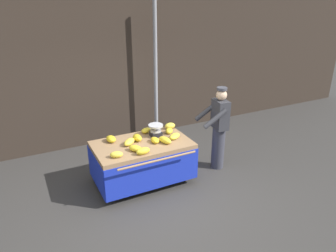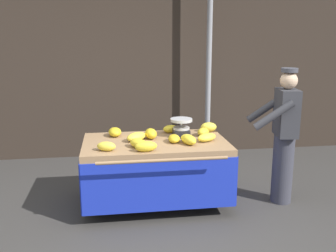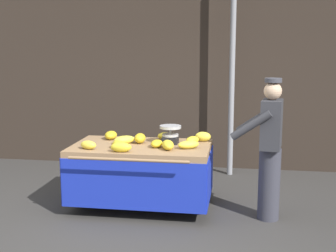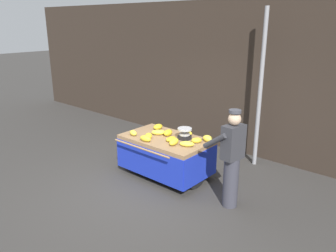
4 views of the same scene
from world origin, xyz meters
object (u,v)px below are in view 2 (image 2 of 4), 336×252
banana_bunch_4 (106,146)px  banana_bunch_11 (203,132)px  banana_bunch_9 (151,134)px  vendor_person (284,136)px  banana_bunch_7 (146,146)px  banana_bunch_10 (136,137)px  banana_bunch_3 (115,132)px  street_pole (209,61)px  banana_bunch_8 (174,139)px  banana_cart (155,158)px  banana_bunch_1 (209,127)px  banana_bunch_0 (207,137)px  weighing_scale (181,128)px  banana_bunch_2 (139,143)px  banana_bunch_6 (188,139)px  banana_bunch_5 (170,129)px

banana_bunch_4 → banana_bunch_11: banana_bunch_4 is taller
banana_bunch_9 → vendor_person: (1.64, -0.27, -0.02)m
banana_bunch_7 → banana_bunch_10: size_ratio=0.88×
banana_bunch_3 → banana_bunch_9: 0.48m
street_pole → vendor_person: bearing=-75.4°
banana_bunch_7 → banana_bunch_9: banana_bunch_9 is taller
banana_bunch_8 → vendor_person: vendor_person is taller
street_pole → banana_bunch_4: bearing=-129.0°
banana_bunch_8 → banana_bunch_10: banana_bunch_10 is taller
banana_cart → banana_bunch_7: (-0.15, -0.42, 0.28)m
banana_bunch_1 → banana_bunch_8: size_ratio=0.92×
banana_bunch_0 → banana_bunch_8: bearing=178.0°
banana_cart → banana_bunch_8: banana_bunch_8 is taller
banana_bunch_8 → banana_bunch_10: (-0.45, 0.13, 0.01)m
weighing_scale → banana_bunch_2: 0.72m
banana_bunch_10 → vendor_person: bearing=-5.8°
street_pole → banana_bunch_0: size_ratio=12.23×
banana_bunch_1 → vendor_person: size_ratio=0.12×
street_pole → banana_bunch_0: (-0.48, -1.86, -0.79)m
banana_cart → banana_bunch_11: banana_bunch_11 is taller
banana_bunch_7 → banana_bunch_9: size_ratio=1.09×
banana_bunch_9 → banana_bunch_10: banana_bunch_9 is taller
banana_bunch_8 → banana_bunch_9: banana_bunch_9 is taller
banana_bunch_4 → banana_bunch_2: bearing=10.5°
banana_bunch_6 → banana_bunch_7: banana_bunch_7 is taller
banana_cart → banana_bunch_7: 0.52m
banana_bunch_1 → banana_bunch_10: (-0.99, -0.33, -0.01)m
banana_bunch_0 → banana_bunch_8: banana_bunch_0 is taller
banana_bunch_0 → banana_bunch_2: banana_bunch_2 is taller
banana_bunch_3 → vendor_person: size_ratio=0.14×
street_pole → weighing_scale: size_ratio=11.96×
banana_bunch_6 → banana_bunch_0: bearing=19.3°
weighing_scale → street_pole: bearing=64.9°
banana_bunch_5 → banana_bunch_10: bearing=-143.7°
weighing_scale → banana_bunch_10: size_ratio=0.98×
banana_bunch_1 → banana_bunch_2: size_ratio=0.81×
weighing_scale → banana_bunch_9: weighing_scale is taller
banana_bunch_7 → vendor_person: (1.75, 0.27, -0.02)m
banana_bunch_1 → vendor_person: (0.83, -0.51, -0.02)m
banana_bunch_4 → banana_bunch_3: bearing=80.7°
banana_bunch_3 → banana_bunch_11: banana_bunch_3 is taller
banana_cart → banana_bunch_3: (-0.49, 0.30, 0.28)m
banana_bunch_3 → banana_bunch_6: 0.99m
banana_bunch_0 → banana_bunch_2: (-0.84, -0.16, 0.00)m
banana_bunch_2 → vendor_person: size_ratio=0.15×
banana_bunch_7 → banana_bunch_10: bearing=99.7°
banana_bunch_4 → banana_bunch_9: banana_bunch_9 is taller
banana_bunch_5 → banana_bunch_8: 0.48m
banana_bunch_3 → banana_bunch_9: banana_bunch_9 is taller
banana_bunch_10 → banana_bunch_0: bearing=-9.4°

